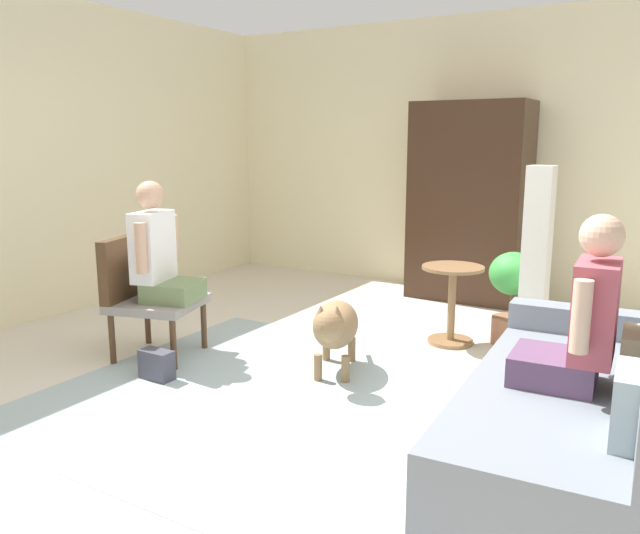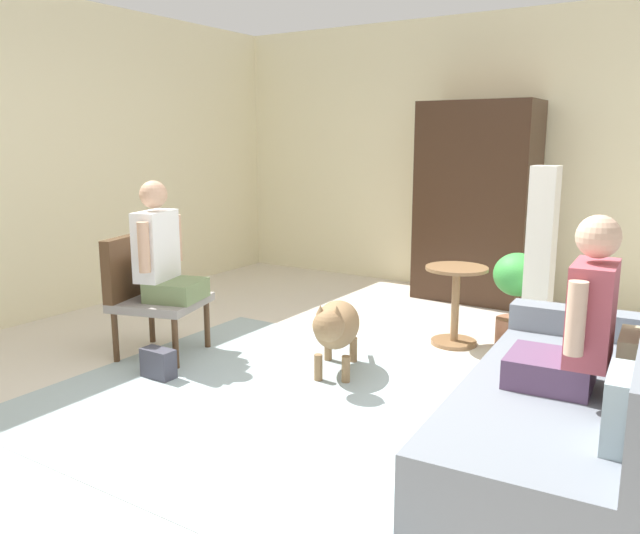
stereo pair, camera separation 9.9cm
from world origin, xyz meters
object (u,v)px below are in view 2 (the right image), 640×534
(person_on_armchair, at_px, (162,252))
(couch, at_px, (580,419))
(armchair, at_px, (146,287))
(handbag, at_px, (158,363))
(dog, at_px, (336,326))
(round_end_table, at_px, (455,300))
(potted_plant, at_px, (517,291))
(person_on_couch, at_px, (578,322))
(armoire_cabinet, at_px, (476,203))
(column_lamp, at_px, (540,264))

(person_on_armchair, bearing_deg, couch, -4.06)
(armchair, height_order, handbag, armchair)
(couch, relative_size, dog, 2.38)
(round_end_table, height_order, potted_plant, potted_plant)
(person_on_couch, xyz_separation_m, armoire_cabinet, (-1.55, 3.08, 0.20))
(armchair, distance_m, dog, 1.45)
(round_end_table, xyz_separation_m, potted_plant, (0.40, 0.23, 0.08))
(couch, xyz_separation_m, round_end_table, (-1.21, 1.59, 0.06))
(person_on_armchair, relative_size, armoire_cabinet, 0.44)
(round_end_table, distance_m, column_lamp, 0.68)
(potted_plant, bearing_deg, person_on_armchair, -142.61)
(armchair, bearing_deg, person_on_couch, -3.58)
(dog, height_order, column_lamp, column_lamp)
(person_on_couch, height_order, person_on_armchair, person_on_armchair)
(dog, height_order, handbag, dog)
(potted_plant, bearing_deg, column_lamp, -40.64)
(column_lamp, xyz_separation_m, handbag, (-2.00, -1.80, -0.59))
(dog, xyz_separation_m, handbag, (-0.95, -0.71, -0.24))
(armchair, xyz_separation_m, person_on_couch, (3.01, -0.19, 0.25))
(person_on_couch, height_order, handbag, person_on_couch)
(person_on_armchair, distance_m, round_end_table, 2.23)
(column_lamp, bearing_deg, dog, -133.65)
(dog, distance_m, handbag, 1.21)
(armchair, distance_m, round_end_table, 2.33)
(dog, xyz_separation_m, potted_plant, (0.85, 1.26, 0.09))
(column_lamp, bearing_deg, couch, -69.53)
(armchair, relative_size, person_on_couch, 1.09)
(person_on_couch, relative_size, round_end_table, 1.31)
(handbag, bearing_deg, person_on_couch, 3.00)
(potted_plant, height_order, column_lamp, column_lamp)
(person_on_armchair, bearing_deg, armchair, -164.04)
(couch, distance_m, armoire_cabinet, 3.51)
(person_on_armchair, distance_m, potted_plant, 2.67)
(person_on_armchair, bearing_deg, person_on_couch, -4.54)
(person_on_couch, xyz_separation_m, handbag, (-2.57, -0.13, -0.66))
(armoire_cabinet, height_order, handbag, armoire_cabinet)
(armchair, relative_size, potted_plant, 1.21)
(person_on_couch, distance_m, column_lamp, 1.77)
(couch, relative_size, person_on_armchair, 2.37)
(person_on_armchair, relative_size, round_end_table, 1.39)
(dog, height_order, armoire_cabinet, armoire_cabinet)
(couch, bearing_deg, person_on_armchair, 175.94)
(person_on_couch, relative_size, person_on_armchair, 0.94)
(armoire_cabinet, bearing_deg, column_lamp, -55.54)
(couch, height_order, armchair, armchair)
(armchair, height_order, dog, armchair)
(potted_plant, bearing_deg, armoire_cabinet, 121.89)
(person_on_couch, bearing_deg, person_on_armchair, 175.46)
(dog, height_order, potted_plant, potted_plant)
(round_end_table, bearing_deg, dog, -113.39)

